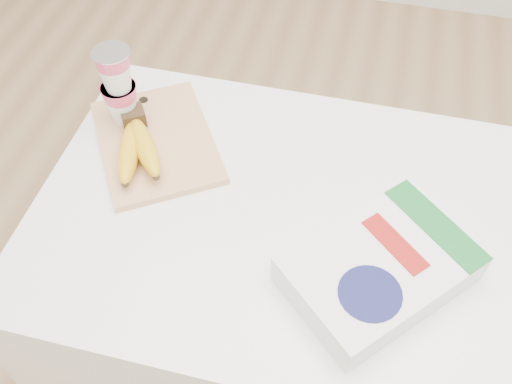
% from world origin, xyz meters
% --- Properties ---
extents(table, '(1.03, 0.69, 0.77)m').
position_xyz_m(table, '(0.00, 0.00, 0.39)').
color(table, white).
rests_on(table, ground).
extents(cutting_board, '(0.35, 0.38, 0.02)m').
position_xyz_m(cutting_board, '(-0.34, 0.11, 0.78)').
color(cutting_board, tan).
rests_on(cutting_board, table).
extents(bananas, '(0.16, 0.22, 0.06)m').
position_xyz_m(bananas, '(-0.36, 0.07, 0.81)').
color(bananas, '#382816').
rests_on(bananas, cutting_board).
extents(yogurt_stack, '(0.08, 0.08, 0.18)m').
position_xyz_m(yogurt_stack, '(-0.42, 0.15, 0.88)').
color(yogurt_stack, white).
rests_on(yogurt_stack, cutting_board).
extents(cereal_box, '(0.36, 0.36, 0.07)m').
position_xyz_m(cereal_box, '(0.14, -0.10, 0.80)').
color(cereal_box, white).
rests_on(cereal_box, table).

